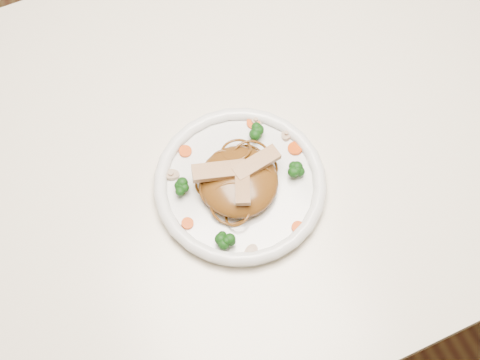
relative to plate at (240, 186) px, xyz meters
name	(u,v)px	position (x,y,z in m)	size (l,w,h in m)	color
ground	(246,274)	(0.05, 0.08, -0.76)	(4.00, 4.00, 0.00)	#4C2A1A
table	(249,161)	(0.05, 0.08, -0.11)	(1.20, 0.80, 0.75)	#ECE2C8
plate	(240,186)	(0.00, 0.00, 0.00)	(0.25, 0.25, 0.02)	white
noodle_mound	(239,181)	(0.00, 0.00, 0.02)	(0.12, 0.12, 0.04)	brown
chicken_a	(256,163)	(0.03, 0.00, 0.05)	(0.07, 0.02, 0.01)	tan
chicken_b	(219,171)	(-0.03, 0.01, 0.05)	(0.08, 0.03, 0.01)	tan
chicken_c	(243,184)	(0.00, -0.02, 0.05)	(0.06, 0.02, 0.01)	tan
broccoli_0	(258,131)	(0.06, 0.06, 0.02)	(0.03, 0.03, 0.03)	#12450E
broccoli_1	(180,187)	(-0.08, 0.02, 0.02)	(0.03, 0.03, 0.03)	#12450E
broccoli_2	(225,239)	(-0.06, -0.08, 0.02)	(0.03, 0.03, 0.03)	#12450E
broccoli_3	(295,170)	(0.08, -0.02, 0.02)	(0.02, 0.02, 0.03)	#12450E
carrot_0	(253,123)	(0.06, 0.09, 0.01)	(0.02, 0.02, 0.01)	#D24A07
carrot_1	(187,223)	(-0.10, -0.03, 0.01)	(0.02, 0.02, 0.01)	#D24A07
carrot_2	(295,148)	(0.10, 0.02, 0.01)	(0.02, 0.02, 0.01)	#D24A07
carrot_3	(185,151)	(-0.05, 0.08, 0.01)	(0.02, 0.02, 0.01)	#D24A07
carrot_4	(298,227)	(0.05, -0.10, 0.01)	(0.02, 0.02, 0.01)	#D24A07
mushroom_0	(251,252)	(-0.03, -0.10, 0.01)	(0.03, 0.03, 0.01)	#C6AE94
mushroom_1	(286,135)	(0.10, 0.05, 0.01)	(0.02, 0.02, 0.01)	#C6AE94
mushroom_2	(171,175)	(-0.09, 0.05, 0.01)	(0.02, 0.02, 0.01)	#C6AE94
mushroom_3	(256,121)	(0.07, 0.09, 0.01)	(0.02, 0.02, 0.01)	#C6AE94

